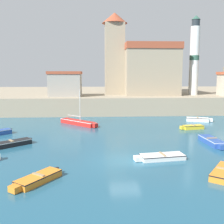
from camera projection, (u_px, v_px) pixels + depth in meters
name	position (u px, v px, depth m)	size (l,w,h in m)	color
ground_plane	(125.00, 161.00, 21.48)	(200.00, 200.00, 0.00)	#235670
quay_seawall	(107.00, 97.00, 63.09)	(120.00, 40.00, 3.08)	gray
dinghy_yellow_2	(192.00, 127.00, 33.76)	(3.17, 1.47, 0.57)	yellow
sailboat_red_3	(79.00, 122.00, 36.58)	(5.49, 5.28, 4.99)	red
dinghy_orange_5	(37.00, 179.00, 17.13)	(2.90, 3.57, 0.53)	orange
dinghy_blue_6	(212.00, 141.00, 26.51)	(1.41, 4.53, 0.63)	#284C9E
dinghy_white_7	(198.00, 119.00, 39.23)	(3.85, 2.16, 0.64)	white
dinghy_black_8	(10.00, 143.00, 25.69)	(3.85, 3.42, 0.59)	black
dinghy_white_9	(161.00, 157.00, 21.76)	(4.36, 1.87, 0.48)	white
church	(143.00, 67.00, 53.56)	(14.38, 15.47, 15.57)	gray
lighthouse	(194.00, 57.00, 49.14)	(1.75, 1.75, 14.68)	silver
harbor_shed_near_wharf	(65.00, 84.00, 47.04)	(5.86, 4.96, 4.43)	gray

